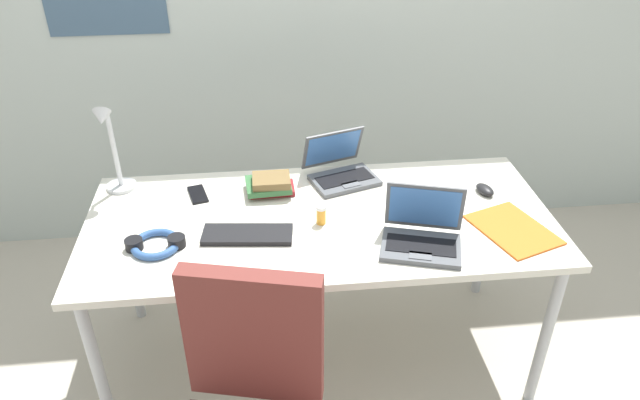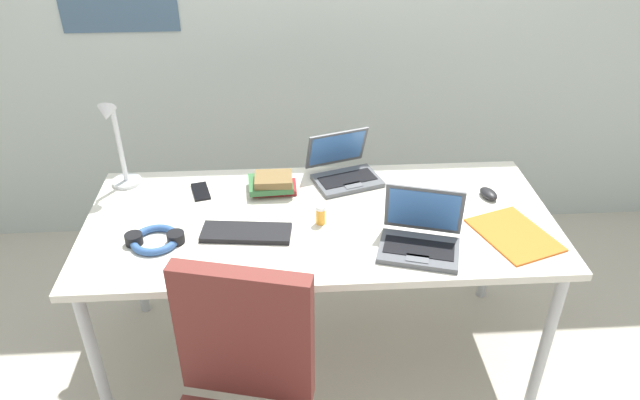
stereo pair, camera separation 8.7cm
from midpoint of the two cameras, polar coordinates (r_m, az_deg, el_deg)
The scene contains 12 objects.
ground_plane at distance 2.78m, azimuth 0.93°, elevation -14.47°, with size 12.00×12.00×0.00m, color #B7AD9E.
desk at distance 2.32m, azimuth 1.08°, elevation -2.86°, with size 1.80×0.80×0.74m.
desk_lamp at distance 2.51m, azimuth -17.99°, elevation 5.02°, with size 0.12×0.18×0.40m.
laptop_far_corner at distance 2.15m, azimuth 10.76°, elevation -3.56°, with size 0.33×0.29×0.21m.
laptop_back_left at distance 2.53m, azimuth 3.31°, elevation 2.84°, with size 0.33×0.32×0.20m.
external_keyboard at distance 2.20m, azimuth -5.97°, elevation -3.15°, with size 0.33×0.12×0.02m, color black.
computer_mouse at distance 2.52m, azimuth 16.85°, elevation 0.58°, with size 0.06×0.10×0.03m, color black.
cell_phone at distance 2.49m, azimuth -10.41°, elevation 0.81°, with size 0.06×0.14×0.01m, color black.
headphones at distance 2.22m, azimuth -14.48°, elevation -3.70°, with size 0.21×0.18×0.04m.
pill_bottle at distance 2.24m, azimuth 1.24°, elevation -1.39°, with size 0.04×0.04×0.08m.
book_stack at distance 2.44m, azimuth -3.56°, elevation 1.59°, with size 0.20×0.16×0.08m.
paper_folder_back_right at distance 2.32m, azimuth 19.19°, elevation -3.18°, with size 0.23×0.31×0.01m, color orange.
Camera 2 is at (-0.12, -1.90, 2.02)m, focal length 33.31 mm.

